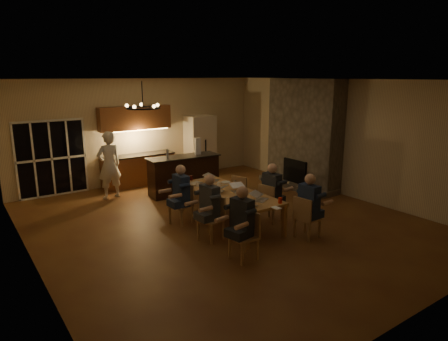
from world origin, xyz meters
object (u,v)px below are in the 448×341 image
bar_blender (198,146)px  chair_left_mid (211,219)px  plate_far (226,182)px  bar_bottle (167,153)px  person_left_near (242,223)px  redcup_near (280,200)px  chair_right_far (244,192)px  chandelier (143,108)px  refrigerator (200,146)px  mug_back (198,184)px  laptop_b (261,195)px  redcup_mid (201,188)px  laptop_f (213,176)px  chair_right_mid (271,202)px  chair_right_near (308,217)px  can_silver (246,196)px  person_left_mid (210,207)px  plate_near (254,194)px  laptop_d (239,187)px  person_left_far (181,195)px  plate_left (243,204)px  person_right_mid (272,193)px  mug_mid (219,184)px  standing_person (109,165)px  laptop_a (248,201)px  can_right (235,183)px  can_cola (191,178)px  laptop_c (217,187)px  bar_island (184,175)px  chair_left_near (244,237)px  person_right_near (309,207)px  dining_table (228,208)px  mug_front (238,195)px  chair_left_far (181,205)px

bar_blender → chair_left_mid: bearing=-98.5°
plate_far → bar_bottle: (-0.51, 2.06, 0.44)m
person_left_near → redcup_near: (1.22, 0.32, 0.12)m
chair_right_far → chandelier: (-3.09, -1.13, 2.31)m
refrigerator → mug_back: refrigerator is taller
chandelier → laptop_b: bearing=-8.8°
laptop_b → redcup_mid: laptop_b is taller
laptop_f → chair_right_mid: bearing=-94.0°
chair_right_near → can_silver: (-0.88, 0.94, 0.37)m
person_left_mid → plate_near: (1.20, 0.04, 0.07)m
laptop_d → redcup_mid: laptop_d is taller
person_left_far → plate_left: person_left_far is taller
person_right_mid → mug_mid: 1.26m
standing_person → laptop_a: bearing=98.8°
can_right → bar_blender: (0.40, 2.32, 0.51)m
person_left_mid → laptop_f: person_left_mid is taller
redcup_mid → chair_left_mid: bearing=-111.4°
can_cola → bar_blender: bearing=52.9°
laptop_c → bar_blender: (1.07, 2.56, 0.45)m
standing_person → bar_bottle: size_ratio=7.70×
bar_island → can_right: (0.09, -2.31, 0.27)m
chair_left_near → laptop_d: size_ratio=2.78×
plate_near → mug_mid: bearing=105.7°
person_right_near → mug_mid: (-0.75, 2.15, 0.11)m
bar_blender → bar_bottle: bearing=-165.2°
chair_right_far → person_left_near: bearing=124.4°
laptop_d → laptop_a: bearing=-109.2°
person_left_far → plate_far: person_left_far is taller
chair_left_mid → plate_near: size_ratio=3.74×
laptop_b → mug_mid: laptop_b is taller
person_left_mid → standing_person: bearing=-174.6°
dining_table → chair_left_near: 1.84m
chair_left_near → chandelier: (-1.35, 1.12, 2.31)m
person_left_near → bar_bottle: 4.43m
redcup_mid → bar_blender: bar_blender is taller
person_left_far → laptop_c: person_left_far is taller
can_cola → person_left_near: bearing=-102.7°
chandelier → mug_back: bearing=35.1°
plate_left → redcup_mid: bearing=96.9°
person_right_near → laptop_a: 1.27m
laptop_d → bar_blender: bearing=85.8°
laptop_a → person_right_near: bearing=152.1°
mug_front → redcup_mid: redcup_mid is taller
chair_left_far → laptop_b: bearing=16.6°
can_right → chair_left_mid: bearing=-144.7°
person_left_mid → person_right_mid: 1.70m
chandelier → chair_right_far: bearing=20.1°
bar_bottle → chair_right_far: bearing=-65.0°
can_silver → chair_right_mid: bearing=13.8°
chair_right_near → laptop_b: (-0.68, 0.69, 0.42)m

